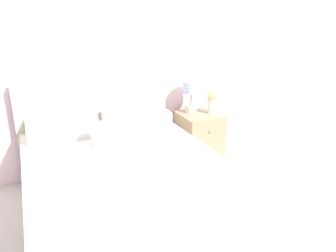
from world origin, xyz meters
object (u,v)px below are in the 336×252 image
Objects in this scene: nightstand at (199,138)px; flower_vase at (212,100)px; table_lamp at (191,92)px; bed at (127,191)px.

nightstand is 2.21× the size of flower_vase.
nightstand is 0.44m from flower_vase.
table_lamp is at bearing 116.68° from nightstand.
table_lamp is at bearing 41.12° from bed.
nightstand is 1.63× the size of table_lamp.
bed is 8.73× the size of flower_vase.
flower_vase is (1.19, 0.76, 0.41)m from bed.
table_lamp reaches higher than nightstand.
bed is at bearing -143.73° from nightstand.
bed is 1.47m from flower_vase.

